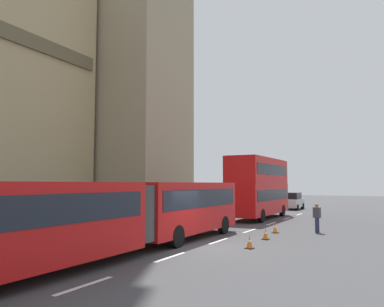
# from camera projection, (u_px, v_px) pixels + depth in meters

# --- Properties ---
(ground_plane) EXTENTS (160.00, 160.00, 0.00)m
(ground_plane) POSITION_uv_depth(u_px,v_px,m) (200.00, 247.00, 16.82)
(ground_plane) COLOR #424244
(lane_centre_marking) EXTENTS (39.00, 0.16, 0.01)m
(lane_centre_marking) POSITION_uv_depth(u_px,v_px,m) (218.00, 241.00, 18.58)
(lane_centre_marking) COLOR silver
(lane_centre_marking) RESTS_ON ground_plane
(articulated_bus) EXTENTS (17.92, 2.54, 2.90)m
(articulated_bus) POSITION_uv_depth(u_px,v_px,m) (127.00, 210.00, 15.45)
(articulated_bus) COLOR red
(articulated_bus) RESTS_ON ground_plane
(double_decker_bus) EXTENTS (9.31, 2.54, 4.90)m
(double_decker_bus) POSITION_uv_depth(u_px,v_px,m) (259.00, 185.00, 30.92)
(double_decker_bus) COLOR red
(double_decker_bus) RESTS_ON ground_plane
(sedan_lead) EXTENTS (4.40, 1.86, 1.85)m
(sedan_lead) POSITION_uv_depth(u_px,v_px,m) (292.00, 201.00, 41.75)
(sedan_lead) COLOR #B7B7BC
(sedan_lead) RESTS_ON ground_plane
(traffic_cone_west) EXTENTS (0.36, 0.36, 0.58)m
(traffic_cone_west) POSITION_uv_depth(u_px,v_px,m) (249.00, 242.00, 16.48)
(traffic_cone_west) COLOR black
(traffic_cone_west) RESTS_ON ground_plane
(traffic_cone_middle) EXTENTS (0.36, 0.36, 0.58)m
(traffic_cone_middle) POSITION_uv_depth(u_px,v_px,m) (266.00, 234.00, 19.17)
(traffic_cone_middle) COLOR black
(traffic_cone_middle) RESTS_ON ground_plane
(traffic_cone_east) EXTENTS (0.36, 0.36, 0.58)m
(traffic_cone_east) POSITION_uv_depth(u_px,v_px,m) (275.00, 228.00, 21.72)
(traffic_cone_east) COLOR black
(traffic_cone_east) RESTS_ON ground_plane
(pedestrian_near_cones) EXTENTS (0.35, 0.45, 1.69)m
(pedestrian_near_cones) POSITION_uv_depth(u_px,v_px,m) (317.00, 217.00, 21.86)
(pedestrian_near_cones) COLOR #262D4C
(pedestrian_near_cones) RESTS_ON ground_plane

